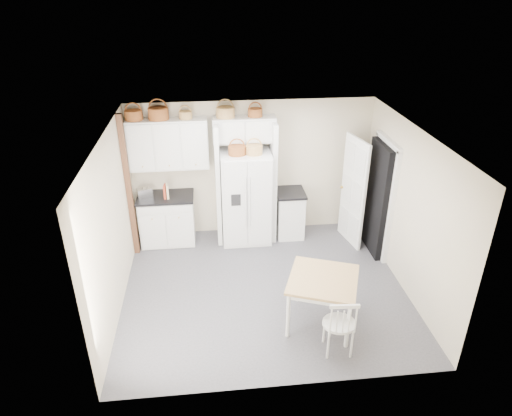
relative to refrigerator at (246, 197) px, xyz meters
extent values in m
plane|color=#3D3D3F|center=(0.15, -1.64, -0.88)|extent=(4.50, 4.50, 0.00)
plane|color=white|center=(0.15, -1.64, 1.72)|extent=(4.50, 4.50, 0.00)
plane|color=beige|center=(0.15, 0.36, 0.42)|extent=(4.50, 0.00, 4.50)
plane|color=beige|center=(-2.10, -1.64, 0.42)|extent=(0.00, 4.00, 4.00)
plane|color=beige|center=(2.40, -1.64, 0.42)|extent=(0.00, 4.00, 4.00)
cube|color=silver|center=(0.00, 0.00, 0.00)|extent=(0.91, 0.73, 1.76)
cube|color=silver|center=(-1.48, 0.06, -0.42)|extent=(0.99, 0.62, 0.92)
cube|color=silver|center=(0.85, 0.06, -0.44)|extent=(0.50, 0.60, 0.88)
cube|color=olive|center=(0.86, -2.53, -0.49)|extent=(1.21, 1.21, 0.78)
cube|color=silver|center=(0.96, -3.10, -0.42)|extent=(0.47, 0.43, 0.91)
cube|color=black|center=(-1.48, 0.06, 0.06)|extent=(1.03, 0.67, 0.04)
cube|color=black|center=(0.85, 0.06, 0.02)|extent=(0.54, 0.64, 0.04)
cube|color=silver|center=(-1.84, 0.03, 0.17)|extent=(0.29, 0.22, 0.18)
cube|color=#AD3820|center=(-1.46, -0.02, 0.21)|extent=(0.06, 0.18, 0.26)
cube|color=#C7BD92|center=(-1.43, -0.02, 0.21)|extent=(0.06, 0.18, 0.26)
cylinder|color=brown|center=(-1.89, 0.19, 1.56)|extent=(0.30, 0.30, 0.17)
cylinder|color=brown|center=(-1.47, 0.19, 1.57)|extent=(0.35, 0.35, 0.20)
cylinder|color=#9E6135|center=(-1.01, 0.19, 1.54)|extent=(0.23, 0.23, 0.13)
cylinder|color=#9E6135|center=(-0.32, 0.19, 1.56)|extent=(0.32, 0.32, 0.18)
cylinder|color=brown|center=(0.20, 0.19, 1.54)|extent=(0.25, 0.25, 0.15)
cylinder|color=brown|center=(-0.15, -0.10, 0.96)|extent=(0.30, 0.30, 0.16)
cylinder|color=#9E6135|center=(0.15, -0.10, 0.96)|extent=(0.30, 0.30, 0.16)
cube|color=silver|center=(-1.35, 0.19, 1.02)|extent=(1.40, 0.34, 0.90)
cube|color=silver|center=(0.00, 0.19, 1.25)|extent=(1.12, 0.34, 0.45)
cube|color=silver|center=(-0.51, 0.06, 0.27)|extent=(0.08, 0.60, 2.30)
cube|color=silver|center=(0.51, 0.06, 0.27)|extent=(0.08, 0.60, 2.30)
cube|color=#46251A|center=(-2.05, -0.29, 0.42)|extent=(0.09, 0.09, 2.60)
cube|color=black|center=(2.31, -0.64, 0.15)|extent=(0.18, 0.85, 2.05)
cube|color=white|center=(1.95, -0.30, 0.15)|extent=(0.21, 0.79, 2.05)
camera|label=1|loc=(-0.64, -7.63, 3.68)|focal=32.00mm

